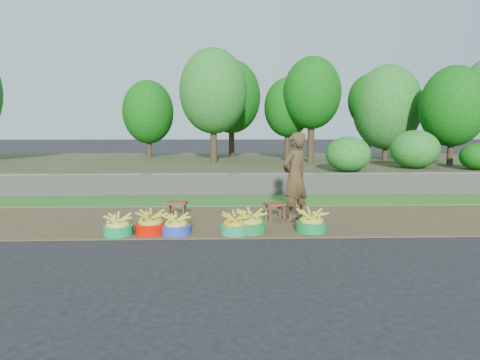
{
  "coord_description": "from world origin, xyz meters",
  "views": [
    {
      "loc": [
        -0.19,
        -5.97,
        1.68
      ],
      "look_at": [
        0.06,
        1.3,
        0.75
      ],
      "focal_mm": 30.0,
      "sensor_mm": 36.0,
      "label": 1
    }
  ],
  "objects_px": {
    "basin_e": "(250,223)",
    "vendor_woman": "(295,177)",
    "stool_right": "(275,206)",
    "stool_left": "(177,205)",
    "basin_a": "(118,226)",
    "basin_b": "(151,224)",
    "basin_d": "(235,225)",
    "basin_c": "(176,226)",
    "basin_f": "(311,223)"
  },
  "relations": [
    {
      "from": "basin_a",
      "to": "basin_e",
      "type": "bearing_deg",
      "value": 2.56
    },
    {
      "from": "basin_d",
      "to": "basin_f",
      "type": "xyz_separation_m",
      "value": [
        1.25,
        0.11,
        0.01
      ]
    },
    {
      "from": "stool_right",
      "to": "basin_e",
      "type": "bearing_deg",
      "value": -120.93
    },
    {
      "from": "basin_d",
      "to": "stool_right",
      "type": "xyz_separation_m",
      "value": [
        0.75,
        0.93,
        0.12
      ]
    },
    {
      "from": "basin_a",
      "to": "stool_right",
      "type": "height_order",
      "value": "basin_a"
    },
    {
      "from": "basin_c",
      "to": "basin_d",
      "type": "xyz_separation_m",
      "value": [
        0.93,
        -0.01,
        0.01
      ]
    },
    {
      "from": "basin_d",
      "to": "vendor_woman",
      "type": "distance_m",
      "value": 1.55
    },
    {
      "from": "basin_a",
      "to": "basin_b",
      "type": "xyz_separation_m",
      "value": [
        0.5,
        0.09,
        0.02
      ]
    },
    {
      "from": "stool_left",
      "to": "vendor_woman",
      "type": "distance_m",
      "value": 2.24
    },
    {
      "from": "basin_d",
      "to": "stool_left",
      "type": "distance_m",
      "value": 1.54
    },
    {
      "from": "basin_c",
      "to": "basin_d",
      "type": "distance_m",
      "value": 0.93
    },
    {
      "from": "stool_right",
      "to": "vendor_woman",
      "type": "bearing_deg",
      "value": -9.94
    },
    {
      "from": "basin_b",
      "to": "basin_e",
      "type": "height_order",
      "value": "basin_b"
    },
    {
      "from": "basin_a",
      "to": "vendor_woman",
      "type": "distance_m",
      "value": 3.14
    },
    {
      "from": "basin_b",
      "to": "basin_e",
      "type": "bearing_deg",
      "value": 0.18
    },
    {
      "from": "basin_d",
      "to": "stool_right",
      "type": "distance_m",
      "value": 1.2
    },
    {
      "from": "basin_a",
      "to": "basin_e",
      "type": "xyz_separation_m",
      "value": [
        2.09,
        0.09,
        0.01
      ]
    },
    {
      "from": "basin_b",
      "to": "basin_e",
      "type": "relative_size",
      "value": 1.0
    },
    {
      "from": "basin_b",
      "to": "basin_f",
      "type": "distance_m",
      "value": 2.59
    },
    {
      "from": "stool_right",
      "to": "stool_left",
      "type": "bearing_deg",
      "value": 174.1
    },
    {
      "from": "basin_b",
      "to": "basin_d",
      "type": "bearing_deg",
      "value": -3.66
    },
    {
      "from": "basin_b",
      "to": "basin_e",
      "type": "distance_m",
      "value": 1.6
    },
    {
      "from": "basin_b",
      "to": "basin_d",
      "type": "xyz_separation_m",
      "value": [
        1.35,
        -0.09,
        -0.01
      ]
    },
    {
      "from": "basin_b",
      "to": "stool_right",
      "type": "distance_m",
      "value": 2.27
    },
    {
      "from": "basin_e",
      "to": "stool_right",
      "type": "xyz_separation_m",
      "value": [
        0.5,
        0.84,
        0.11
      ]
    },
    {
      "from": "basin_f",
      "to": "vendor_woman",
      "type": "bearing_deg",
      "value": 100.82
    },
    {
      "from": "basin_f",
      "to": "vendor_woman",
      "type": "relative_size",
      "value": 0.31
    },
    {
      "from": "basin_a",
      "to": "basin_c",
      "type": "height_order",
      "value": "basin_a"
    },
    {
      "from": "basin_e",
      "to": "vendor_woman",
      "type": "relative_size",
      "value": 0.31
    },
    {
      "from": "basin_a",
      "to": "basin_b",
      "type": "height_order",
      "value": "basin_b"
    },
    {
      "from": "basin_a",
      "to": "basin_e",
      "type": "relative_size",
      "value": 0.91
    },
    {
      "from": "stool_left",
      "to": "basin_f",
      "type": "bearing_deg",
      "value": -23.72
    },
    {
      "from": "basin_e",
      "to": "basin_b",
      "type": "bearing_deg",
      "value": -179.82
    },
    {
      "from": "basin_a",
      "to": "basin_d",
      "type": "xyz_separation_m",
      "value": [
        1.84,
        0.0,
        0.0
      ]
    },
    {
      "from": "basin_f",
      "to": "vendor_woman",
      "type": "xyz_separation_m",
      "value": [
        -0.15,
        0.76,
        0.66
      ]
    },
    {
      "from": "stool_right",
      "to": "vendor_woman",
      "type": "relative_size",
      "value": 0.27
    },
    {
      "from": "stool_right",
      "to": "basin_a",
      "type": "bearing_deg",
      "value": -160.25
    },
    {
      "from": "basin_a",
      "to": "vendor_woman",
      "type": "relative_size",
      "value": 0.29
    },
    {
      "from": "basin_a",
      "to": "vendor_woman",
      "type": "height_order",
      "value": "vendor_woman"
    },
    {
      "from": "basin_e",
      "to": "vendor_woman",
      "type": "bearing_deg",
      "value": 42.56
    },
    {
      "from": "basin_b",
      "to": "basin_f",
      "type": "bearing_deg",
      "value": 0.44
    },
    {
      "from": "basin_a",
      "to": "stool_left",
      "type": "xyz_separation_m",
      "value": [
        0.79,
        1.12,
        0.12
      ]
    },
    {
      "from": "basin_b",
      "to": "basin_d",
      "type": "height_order",
      "value": "basin_b"
    },
    {
      "from": "basin_c",
      "to": "stool_right",
      "type": "relative_size",
      "value": 1.06
    },
    {
      "from": "basin_d",
      "to": "vendor_woman",
      "type": "xyz_separation_m",
      "value": [
        1.1,
        0.87,
        0.66
      ]
    },
    {
      "from": "basin_d",
      "to": "vendor_woman",
      "type": "relative_size",
      "value": 0.29
    },
    {
      "from": "vendor_woman",
      "to": "basin_c",
      "type": "bearing_deg",
      "value": -17.14
    },
    {
      "from": "stool_left",
      "to": "stool_right",
      "type": "bearing_deg",
      "value": -5.9
    },
    {
      "from": "basin_e",
      "to": "stool_right",
      "type": "relative_size",
      "value": 1.17
    },
    {
      "from": "basin_b",
      "to": "basin_c",
      "type": "xyz_separation_m",
      "value": [
        0.41,
        -0.07,
        -0.02
      ]
    }
  ]
}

